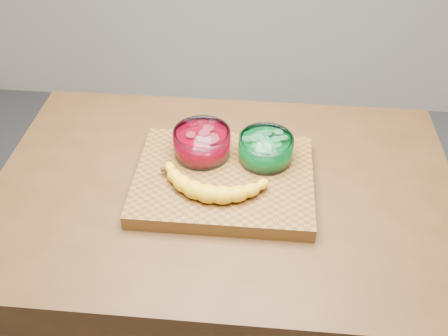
{
  "coord_description": "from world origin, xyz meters",
  "views": [
    {
      "loc": [
        0.09,
        -0.94,
        1.78
      ],
      "look_at": [
        0.0,
        0.0,
        0.96
      ],
      "focal_mm": 40.0,
      "sensor_mm": 36.0,
      "label": 1
    }
  ],
  "objects": [
    {
      "name": "bowl_green",
      "position": [
        0.1,
        0.07,
        0.97
      ],
      "size": [
        0.14,
        0.14,
        0.07
      ],
      "color": "white",
      "rests_on": "cutting_board"
    },
    {
      "name": "bowl_red",
      "position": [
        -0.06,
        0.08,
        0.97
      ],
      "size": [
        0.15,
        0.15,
        0.07
      ],
      "color": "white",
      "rests_on": "cutting_board"
    },
    {
      "name": "cutting_board",
      "position": [
        0.0,
        0.0,
        0.92
      ],
      "size": [
        0.45,
        0.35,
        0.04
      ],
      "primitive_type": "cube",
      "color": "brown",
      "rests_on": "counter"
    },
    {
      "name": "banana",
      "position": [
        -0.02,
        -0.05,
        0.96
      ],
      "size": [
        0.3,
        0.15,
        0.04
      ],
      "primitive_type": null,
      "color": "yellow",
      "rests_on": "cutting_board"
    },
    {
      "name": "counter",
      "position": [
        0.0,
        0.0,
        0.45
      ],
      "size": [
        1.2,
        0.8,
        0.9
      ],
      "primitive_type": "cube",
      "color": "#503218",
      "rests_on": "ground"
    }
  ]
}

